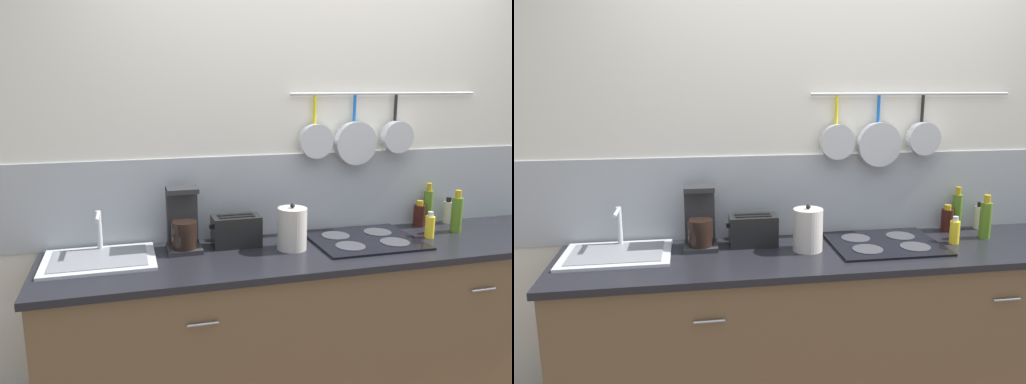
# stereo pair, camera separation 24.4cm
# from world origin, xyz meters

# --- Properties ---
(wall_back) EXTENTS (7.20, 0.15, 2.60)m
(wall_back) POSITION_xyz_m (0.00, 0.35, 1.27)
(wall_back) COLOR silver
(wall_back) RESTS_ON ground_plane
(cabinet_base) EXTENTS (2.89, 0.60, 0.85)m
(cabinet_base) POSITION_xyz_m (0.00, -0.00, 0.43)
(cabinet_base) COLOR brown
(cabinet_base) RESTS_ON ground_plane
(countertop) EXTENTS (2.93, 0.63, 0.03)m
(countertop) POSITION_xyz_m (0.00, 0.00, 0.87)
(countertop) COLOR black
(countertop) RESTS_ON cabinet_base
(sink_basin) EXTENTS (0.53, 0.39, 0.22)m
(sink_basin) POSITION_xyz_m (-1.16, 0.11, 0.90)
(sink_basin) COLOR #B7BABF
(sink_basin) RESTS_ON countertop
(coffee_maker) EXTENTS (0.17, 0.18, 0.33)m
(coffee_maker) POSITION_xyz_m (-0.74, 0.17, 1.02)
(coffee_maker) COLOR #262628
(coffee_maker) RESTS_ON countertop
(toaster) EXTENTS (0.27, 0.14, 0.17)m
(toaster) POSITION_xyz_m (-0.46, 0.16, 0.97)
(toaster) COLOR black
(toaster) RESTS_ON countertop
(kettle) EXTENTS (0.15, 0.15, 0.24)m
(kettle) POSITION_xyz_m (-0.20, 0.04, 1.00)
(kettle) COLOR beige
(kettle) RESTS_ON countertop
(cooktop) EXTENTS (0.57, 0.48, 0.01)m
(cooktop) POSITION_xyz_m (0.23, 0.06, 0.89)
(cooktop) COLOR black
(cooktop) RESTS_ON countertop
(bottle_sesame_oil) EXTENTS (0.05, 0.05, 0.15)m
(bottle_sesame_oil) POSITION_xyz_m (0.61, 0.02, 0.95)
(bottle_sesame_oil) COLOR yellow
(bottle_sesame_oil) RESTS_ON countertop
(bottle_cooking_wine) EXTENTS (0.07, 0.07, 0.16)m
(bottle_cooking_wine) POSITION_xyz_m (0.68, 0.24, 0.96)
(bottle_cooking_wine) COLOR #33140F
(bottle_cooking_wine) RESTS_ON countertop
(bottle_vinegar) EXTENTS (0.05, 0.05, 0.25)m
(bottle_vinegar) POSITION_xyz_m (0.75, 0.27, 1.00)
(bottle_vinegar) COLOR #4C721E
(bottle_vinegar) RESTS_ON countertop
(bottle_hot_sauce) EXTENTS (0.06, 0.06, 0.24)m
(bottle_hot_sauce) POSITION_xyz_m (0.82, 0.09, 0.99)
(bottle_hot_sauce) COLOR #4C721E
(bottle_hot_sauce) RESTS_ON countertop
(bottle_olive_oil) EXTENTS (0.06, 0.06, 0.16)m
(bottle_olive_oil) POSITION_xyz_m (0.89, 0.26, 0.96)
(bottle_olive_oil) COLOR #BFB799
(bottle_olive_oil) RESTS_ON countertop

